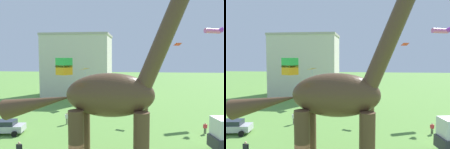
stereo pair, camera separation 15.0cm
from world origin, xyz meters
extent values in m
cylinder|color=#513823|center=(4.93, 3.36, 2.46)|extent=(1.14, 1.14, 4.93)
cylinder|color=#513823|center=(4.93, 1.18, 2.46)|extent=(1.14, 1.14, 4.93)
cylinder|color=#513823|center=(0.22, 3.36, 2.46)|extent=(1.14, 1.14, 4.93)
cylinder|color=#513823|center=(0.22, 1.18, 2.46)|extent=(1.14, 1.14, 4.93)
ellipsoid|color=#513823|center=(2.58, 2.27, 5.92)|extent=(6.74, 2.90, 3.32)
cylinder|color=#513823|center=(6.95, 2.27, 11.24)|extent=(4.85, 1.24, 9.60)
cone|color=#513823|center=(-3.08, 2.27, 5.16)|extent=(5.93, 1.66, 2.81)
cube|color=#B7B7BC|center=(-10.38, 9.34, 0.67)|extent=(4.42, 2.39, 0.72)
cube|color=#232B35|center=(-10.38, 9.34, 1.29)|extent=(2.48, 1.89, 0.52)
cylinder|color=black|center=(-8.83, 10.23, 0.31)|extent=(0.65, 0.31, 0.62)
cylinder|color=black|center=(-8.83, 8.45, 0.31)|extent=(0.65, 0.31, 0.62)
cylinder|color=black|center=(12.60, 7.98, 0.40)|extent=(0.83, 0.40, 0.80)
cylinder|color=black|center=(12.44, 11.87, 0.31)|extent=(0.10, 0.10, 0.62)
cylinder|color=black|center=(12.59, 11.87, 0.31)|extent=(0.10, 0.10, 0.62)
cube|color=#D1333D|center=(12.51, 11.87, 0.84)|extent=(0.33, 0.21, 0.44)
sphere|color=tan|center=(12.51, 11.87, 1.15)|extent=(0.19, 0.19, 0.19)
cylinder|color=#D1333D|center=(12.32, 11.87, 0.86)|extent=(0.08, 0.08, 0.42)
cylinder|color=#D1333D|center=(12.70, 11.87, 0.86)|extent=(0.08, 0.08, 0.42)
cylinder|color=#6B6056|center=(-4.51, 13.63, 0.38)|extent=(0.13, 0.13, 0.76)
cylinder|color=#6B6056|center=(-4.33, 13.63, 0.38)|extent=(0.13, 0.13, 0.76)
cube|color=silver|center=(-4.42, 13.63, 1.03)|extent=(0.41, 0.25, 0.54)
sphere|color=tan|center=(-4.42, 13.63, 1.42)|extent=(0.24, 0.24, 0.24)
cylinder|color=silver|center=(-4.66, 13.63, 1.06)|extent=(0.10, 0.10, 0.51)
cylinder|color=silver|center=(-4.18, 13.63, 1.06)|extent=(0.10, 0.10, 0.51)
cube|color=black|center=(-5.46, 3.44, 1.01)|extent=(0.40, 0.25, 0.53)
sphere|color=tan|center=(-5.46, 3.44, 1.39)|extent=(0.23, 0.23, 0.23)
cylinder|color=black|center=(-5.69, 3.44, 1.03)|extent=(0.10, 0.10, 0.50)
cylinder|color=black|center=(-5.22, 3.44, 1.03)|extent=(0.10, 0.10, 0.50)
cylinder|color=pink|center=(16.39, 22.44, 12.91)|extent=(2.83, 1.76, 0.77)
cone|color=purple|center=(16.97, 21.05, 12.91)|extent=(0.94, 1.01, 0.81)
cube|color=green|center=(-0.51, 0.92, 8.39)|extent=(1.15, 1.15, 0.67)
cube|color=orange|center=(-0.51, 0.92, 7.87)|extent=(1.15, 1.15, 0.67)
cube|color=red|center=(11.55, 24.80, 11.00)|extent=(1.46, 1.30, 0.43)
cube|color=orange|center=(-4.74, 25.58, 6.70)|extent=(1.66, 1.85, 0.26)
cylinder|color=#287AE5|center=(-4.74, 25.58, 5.71)|extent=(0.01, 0.01, 1.52)
cube|color=pink|center=(5.65, 16.51, 5.40)|extent=(1.40, 1.22, 0.30)
cylinder|color=green|center=(5.65, 16.51, 4.64)|extent=(0.01, 0.01, 1.17)
cube|color=beige|center=(-8.94, 36.60, 6.80)|extent=(14.88, 9.24, 13.59)
cube|color=#ABA396|center=(-8.94, 36.60, 13.84)|extent=(15.18, 9.42, 0.50)
camera|label=1|loc=(4.52, -14.27, 8.74)|focal=35.75mm
camera|label=2|loc=(4.66, -14.25, 8.74)|focal=35.75mm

